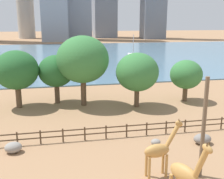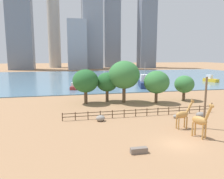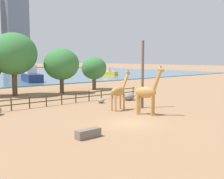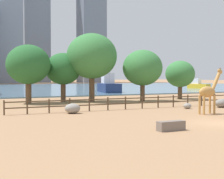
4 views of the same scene
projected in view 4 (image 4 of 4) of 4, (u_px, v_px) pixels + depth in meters
name	position (u px, v px, depth m)	size (l,w,h in m)	color
ground_plane	(12.00, 88.00, 96.07)	(400.00, 400.00, 0.00)	#9E7551
harbor_water	(14.00, 88.00, 93.38)	(180.00, 86.00, 0.20)	slate
giraffe_tall	(208.00, 92.00, 30.28)	(2.94, 0.92, 4.17)	#C18C47
boulder_near_fence	(222.00, 103.00, 36.78)	(1.61, 1.22, 0.92)	gray
boulder_by_pole	(187.00, 106.00, 35.41)	(0.86, 0.76, 0.57)	gray
boulder_small	(73.00, 108.00, 30.87)	(1.42, 1.21, 0.90)	gray
feeding_trough	(171.00, 126.00, 21.08)	(1.80, 0.60, 0.60)	#72665B
enclosure_fence	(134.00, 102.00, 35.19)	(26.12, 0.14, 1.30)	#4C3826
tree_left_large	(28.00, 65.00, 41.96)	(5.40, 5.40, 7.24)	brown
tree_center_broad	(143.00, 68.00, 46.11)	(5.36, 5.36, 6.91)	brown
tree_right_tall	(63.00, 69.00, 45.05)	(4.64, 4.64, 6.42)	brown
tree_left_small	(92.00, 56.00, 44.91)	(6.61, 6.61, 8.98)	brown
tree_right_small	(180.00, 74.00, 50.44)	(4.33, 4.33, 5.65)	brown
boat_ferry	(198.00, 85.00, 88.74)	(3.44, 6.17, 2.57)	gold
boat_barge	(109.00, 85.00, 68.41)	(5.10, 9.23, 7.86)	navy
skyline_tower_glass	(34.00, 1.00, 186.94)	(14.05, 13.93, 88.90)	gray
skyline_block_right	(91.00, 14.00, 182.17)	(13.04, 10.97, 72.83)	slate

